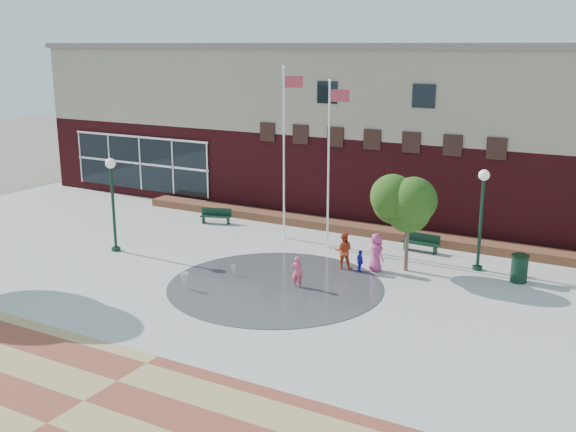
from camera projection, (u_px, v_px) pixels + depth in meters
The scene contains 20 objects.
ground at pixel (232, 312), 23.66m from camera, with size 120.00×120.00×0.00m, color #666056.
plaza_concrete at pixel (288, 279), 27.03m from camera, with size 46.00×18.00×0.01m, color #A8A8A0.
paver_band at pixel (84, 401), 17.74m from camera, with size 46.00×6.00×0.01m, color brown.
splash_pad at pixel (275, 286), 26.19m from camera, with size 8.40×8.40×0.01m, color #383A3D.
library_building at pixel (407, 128), 37.26m from camera, with size 44.40×10.40×9.20m.
flower_bed at pixel (363, 234), 33.45m from camera, with size 26.00×1.20×0.40m, color maroon.
flagpole_left at pixel (285, 145), 31.52m from camera, with size 0.93×0.35×8.19m.
flagpole_right at pixel (330, 156), 30.03m from camera, with size 0.92×0.32×7.67m.
lamp_left at pixel (112, 194), 29.98m from camera, with size 0.45×0.45×4.27m.
lamp_right at pixel (482, 209), 27.40m from camera, with size 0.45×0.45×4.25m.
bench_left at pixel (216, 219), 35.22m from camera, with size 1.66×0.96×0.81m.
bench_mid at pixel (420, 246), 30.42m from camera, with size 1.69×0.53×0.84m.
trash_can at pixel (519, 268), 26.48m from camera, with size 0.69×0.69×1.13m.
tree_mid at pixel (409, 201), 27.23m from camera, with size 2.44×2.44×4.11m.
water_jet_a at pixel (185, 290), 25.81m from camera, with size 0.33×0.33×0.65m, color white.
water_jet_b at pixel (234, 276), 27.36m from camera, with size 0.18×0.18×0.41m, color white.
child_splash at pixel (297, 272), 25.91m from camera, with size 0.46×0.30×1.25m, color #EC4D69.
adult_red at pixel (343, 251), 28.01m from camera, with size 0.77×0.60×1.59m, color #CB4722.
adult_pink at pixel (376, 252), 27.71m from camera, with size 0.80×0.52×1.63m, color #D23F87.
child_blue at pixel (360, 261), 27.63m from camera, with size 0.57×0.24×0.97m, color #1919C4.
Camera 1 is at (12.52, -18.29, 9.15)m, focal length 42.00 mm.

